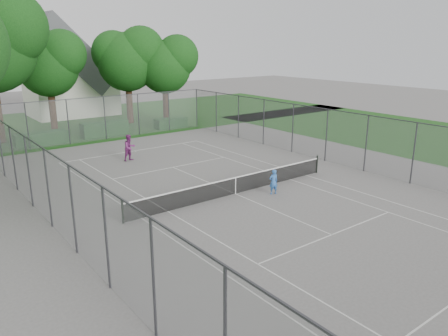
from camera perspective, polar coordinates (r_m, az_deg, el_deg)
ground at (r=23.12m, az=1.51°, el=-3.41°), size 120.00×120.00×0.00m
grass_far at (r=45.73m, az=-19.48°, el=5.51°), size 60.00×20.00×0.00m
grass_right at (r=40.26m, az=26.75°, el=3.35°), size 16.00×40.00×0.00m
court_markings at (r=23.12m, az=1.51°, el=-3.39°), size 11.03×23.83×0.01m
tennis_net at (r=22.95m, az=1.52°, el=-2.21°), size 12.87×0.10×1.10m
perimeter_fence at (r=22.58m, az=1.54°, el=0.92°), size 18.08×34.08×3.52m
tree_far_midleft at (r=42.67m, az=-21.94°, el=12.81°), size 6.15×5.62×8.84m
tree_far_midright at (r=43.85m, az=-12.45°, el=13.97°), size 6.42×5.86×9.22m
tree_far_right at (r=43.79m, az=-7.66°, el=13.49°), size 5.88×5.36×8.45m
hedge_left at (r=36.98m, az=-22.77°, el=3.60°), size 3.93×1.18×0.98m
hedge_mid at (r=38.66m, az=-15.33°, el=4.98°), size 3.94×1.13×1.24m
hedge_right at (r=41.18m, az=-6.96°, el=5.86°), size 3.02×1.11×0.90m
house at (r=50.71m, az=-19.51°, el=11.36°), size 8.54×6.62×10.63m
girl_player at (r=23.05m, az=6.48°, el=-1.80°), size 0.56×0.44×1.34m
woman_player at (r=30.02m, az=-12.22°, el=2.61°), size 0.98×0.83×1.79m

